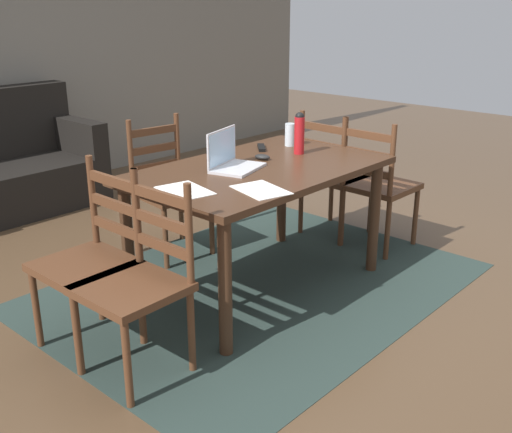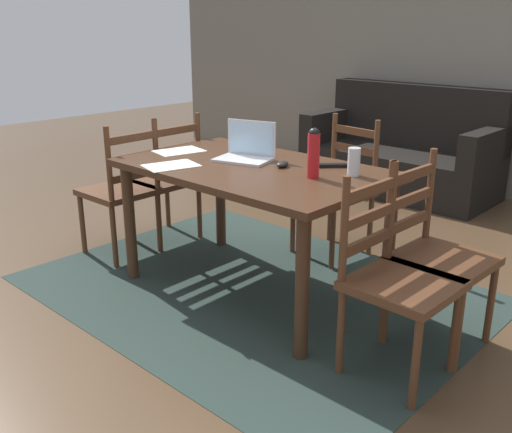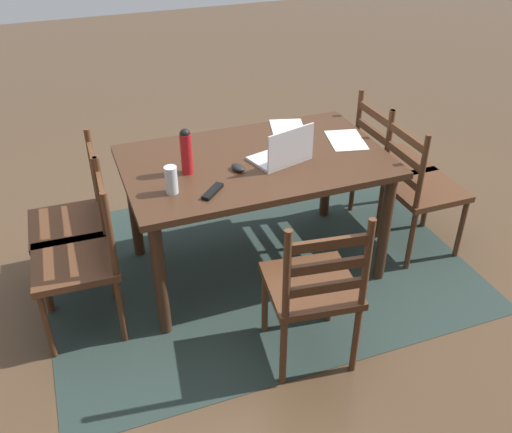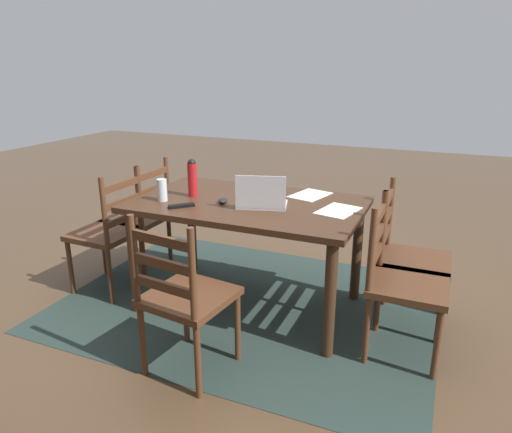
% 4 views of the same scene
% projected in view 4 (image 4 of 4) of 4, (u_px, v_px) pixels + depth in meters
% --- Properties ---
extents(ground_plane, '(14.00, 14.00, 0.00)m').
position_uv_depth(ground_plane, '(249.00, 304.00, 3.41)').
color(ground_plane, brown).
extents(area_rug, '(2.62, 1.96, 0.01)m').
position_uv_depth(area_rug, '(249.00, 303.00, 3.41)').
color(area_rug, '#283833').
rests_on(area_rug, ground).
extents(dining_table, '(1.54, 0.94, 0.78)m').
position_uv_depth(dining_table, '(248.00, 215.00, 3.20)').
color(dining_table, '#422819').
rests_on(dining_table, ground).
extents(chair_right_far, '(0.45, 0.45, 0.95)m').
position_uv_depth(chair_right_far, '(109.00, 233.00, 3.49)').
color(chair_right_far, '#56331E').
rests_on(chair_right_far, ground).
extents(chair_far_head, '(0.49, 0.49, 0.95)m').
position_uv_depth(chair_far_head, '(185.00, 298.00, 2.53)').
color(chair_far_head, '#56331E').
rests_on(chair_far_head, ground).
extents(chair_left_near, '(0.45, 0.45, 0.95)m').
position_uv_depth(chair_left_near, '(408.00, 258.00, 3.04)').
color(chair_left_near, '#56331E').
rests_on(chair_left_near, ground).
extents(chair_left_far, '(0.44, 0.44, 0.95)m').
position_uv_depth(chair_left_far, '(402.00, 282.00, 2.71)').
color(chair_left_far, '#56331E').
rests_on(chair_left_far, ground).
extents(chair_right_near, '(0.45, 0.45, 0.95)m').
position_uv_depth(chair_right_near, '(140.00, 218.00, 3.82)').
color(chair_right_near, '#56331E').
rests_on(chair_right_near, ground).
extents(laptop, '(0.37, 0.30, 0.23)m').
position_uv_depth(laptop, '(261.00, 199.00, 3.01)').
color(laptop, silver).
rests_on(laptop, dining_table).
extents(water_bottle, '(0.07, 0.07, 0.27)m').
position_uv_depth(water_bottle, '(192.00, 177.00, 3.25)').
color(water_bottle, red).
rests_on(water_bottle, dining_table).
extents(drinking_glass, '(0.07, 0.07, 0.15)m').
position_uv_depth(drinking_glass, '(162.00, 190.00, 3.16)').
color(drinking_glass, silver).
rests_on(drinking_glass, dining_table).
extents(computer_mouse, '(0.09, 0.11, 0.03)m').
position_uv_depth(computer_mouse, '(223.00, 201.00, 3.13)').
color(computer_mouse, black).
rests_on(computer_mouse, dining_table).
extents(tv_remote, '(0.15, 0.15, 0.02)m').
position_uv_depth(tv_remote, '(181.00, 206.00, 3.04)').
color(tv_remote, black).
rests_on(tv_remote, dining_table).
extents(paper_stack_left, '(0.27, 0.33, 0.00)m').
position_uv_depth(paper_stack_left, '(338.00, 211.00, 2.97)').
color(paper_stack_left, white).
rests_on(paper_stack_left, dining_table).
extents(paper_stack_right, '(0.28, 0.34, 0.00)m').
position_uv_depth(paper_stack_right, '(310.00, 195.00, 3.32)').
color(paper_stack_right, white).
rests_on(paper_stack_right, dining_table).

